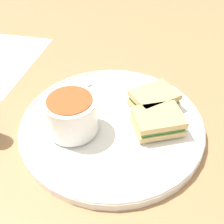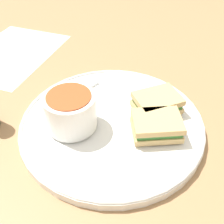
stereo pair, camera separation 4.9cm
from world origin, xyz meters
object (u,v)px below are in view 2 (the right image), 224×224
(spoon, at_px, (65,100))
(sandwich_half_far, at_px, (157,103))
(soup_bowl, at_px, (71,111))
(sandwich_half_near, at_px, (157,125))

(spoon, relative_size, sandwich_half_far, 1.03)
(soup_bowl, height_order, spoon, soup_bowl)
(spoon, distance_m, sandwich_half_near, 0.20)
(sandwich_half_far, bearing_deg, soup_bowl, 21.18)
(sandwich_half_near, relative_size, sandwich_half_far, 0.91)
(soup_bowl, distance_m, spoon, 0.08)
(soup_bowl, xyz_separation_m, sandwich_half_far, (-0.16, -0.06, -0.02))
(soup_bowl, relative_size, sandwich_half_near, 0.96)
(soup_bowl, relative_size, spoon, 0.85)
(sandwich_half_near, bearing_deg, sandwich_half_far, -91.87)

